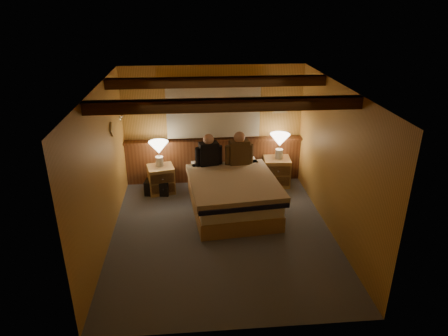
{
  "coord_description": "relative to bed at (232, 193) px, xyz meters",
  "views": [
    {
      "loc": [
        -0.45,
        -5.62,
        3.6
      ],
      "look_at": [
        0.07,
        0.4,
        0.99
      ],
      "focal_mm": 32.0,
      "sensor_mm": 36.0,
      "label": 1
    }
  ],
  "objects": [
    {
      "name": "ceiling",
      "position": [
        -0.25,
        -0.74,
        2.06
      ],
      "size": [
        4.2,
        4.2,
        0.0
      ],
      "primitive_type": "plane",
      "rotation": [
        3.14,
        0.0,
        0.0
      ],
      "color": "tan",
      "rests_on": "wall_back"
    },
    {
      "name": "wall_left",
      "position": [
        -2.05,
        -0.74,
        0.86
      ],
      "size": [
        0.0,
        4.2,
        4.2
      ],
      "primitive_type": "plane",
      "rotation": [
        1.57,
        0.0,
        1.57
      ],
      "color": "gold",
      "rests_on": "floor"
    },
    {
      "name": "ceiling_beams",
      "position": [
        -0.25,
        -0.59,
        1.97
      ],
      "size": [
        3.6,
        1.65,
        0.16
      ],
      "color": "#4E2D13",
      "rests_on": "ceiling"
    },
    {
      "name": "lamp_right",
      "position": [
        1.05,
        1.0,
        0.6
      ],
      "size": [
        0.39,
        0.39,
        0.51
      ],
      "color": "silver",
      "rests_on": "nightstand_right"
    },
    {
      "name": "wall_back",
      "position": [
        -0.25,
        1.36,
        0.86
      ],
      "size": [
        3.6,
        0.0,
        3.6
      ],
      "primitive_type": "plane",
      "rotation": [
        1.57,
        0.0,
        0.0
      ],
      "color": "gold",
      "rests_on": "floor"
    },
    {
      "name": "wall_right",
      "position": [
        1.55,
        -0.74,
        0.86
      ],
      "size": [
        0.0,
        4.2,
        4.2
      ],
      "primitive_type": "plane",
      "rotation": [
        1.57,
        0.0,
        -1.57
      ],
      "color": "gold",
      "rests_on": "floor"
    },
    {
      "name": "person_left",
      "position": [
        -0.38,
        0.63,
        0.56
      ],
      "size": [
        0.51,
        0.27,
        0.63
      ],
      "rotation": [
        0.0,
        0.0,
        0.18
      ],
      "color": "black",
      "rests_on": "bed"
    },
    {
      "name": "bed",
      "position": [
        0.0,
        0.0,
        0.0
      ],
      "size": [
        1.66,
        2.05,
        0.65
      ],
      "rotation": [
        0.0,
        0.0,
        0.1
      ],
      "color": "#AB7B48",
      "rests_on": "floor"
    },
    {
      "name": "nightstand_left",
      "position": [
        -1.32,
        0.86,
        -0.07
      ],
      "size": [
        0.58,
        0.54,
        0.54
      ],
      "rotation": [
        0.0,
        0.0,
        0.21
      ],
      "color": "#AB7B48",
      "rests_on": "floor"
    },
    {
      "name": "nightstand_right",
      "position": [
        1.02,
        1.0,
        -0.05
      ],
      "size": [
        0.56,
        0.51,
        0.58
      ],
      "rotation": [
        0.0,
        0.0,
        -0.07
      ],
      "color": "#AB7B48",
      "rests_on": "floor"
    },
    {
      "name": "wall_front",
      "position": [
        -0.25,
        -2.84,
        0.86
      ],
      "size": [
        3.6,
        0.0,
        3.6
      ],
      "primitive_type": "plane",
      "rotation": [
        -1.57,
        0.0,
        0.0
      ],
      "color": "gold",
      "rests_on": "floor"
    },
    {
      "name": "wainscot",
      "position": [
        -0.25,
        1.3,
        0.15
      ],
      "size": [
        3.6,
        0.23,
        0.94
      ],
      "color": "brown",
      "rests_on": "wall_back"
    },
    {
      "name": "coat_rail",
      "position": [
        -1.97,
        0.84,
        1.33
      ],
      "size": [
        0.05,
        0.55,
        0.24
      ],
      "color": "silver",
      "rests_on": "wall_left"
    },
    {
      "name": "floor",
      "position": [
        -0.25,
        -0.74,
        -0.34
      ],
      "size": [
        4.2,
        4.2,
        0.0
      ],
      "primitive_type": "plane",
      "color": "#525862",
      "rests_on": "ground"
    },
    {
      "name": "person_right",
      "position": [
        0.19,
        0.63,
        0.57
      ],
      "size": [
        0.54,
        0.25,
        0.66
      ],
      "rotation": [
        0.0,
        0.0,
        0.1
      ],
      "color": "#49341D",
      "rests_on": "bed"
    },
    {
      "name": "framed_print",
      "position": [
        1.1,
        1.34,
        1.21
      ],
      "size": [
        0.3,
        0.04,
        0.25
      ],
      "color": "tan",
      "rests_on": "wall_back"
    },
    {
      "name": "lamp_left",
      "position": [
        -1.33,
        0.91,
        0.55
      ],
      "size": [
        0.38,
        0.38,
        0.5
      ],
      "color": "silver",
      "rests_on": "nightstand_left"
    },
    {
      "name": "curtain_window",
      "position": [
        -0.25,
        1.29,
        1.18
      ],
      "size": [
        2.18,
        0.09,
        1.11
      ],
      "color": "#4E2D13",
      "rests_on": "wall_back"
    },
    {
      "name": "duffel_bag",
      "position": [
        -1.4,
        0.78,
        -0.19
      ],
      "size": [
        0.5,
        0.34,
        0.34
      ],
      "rotation": [
        0.0,
        0.0,
        -0.13
      ],
      "color": "black",
      "rests_on": "floor"
    }
  ]
}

